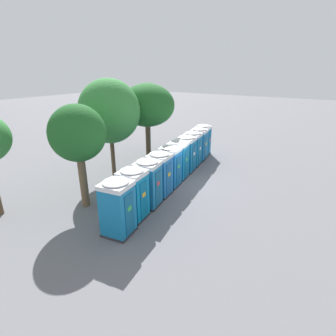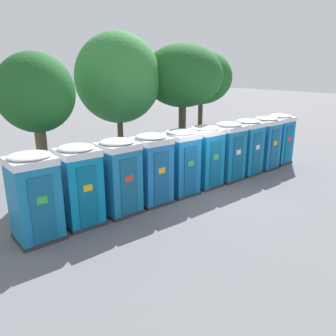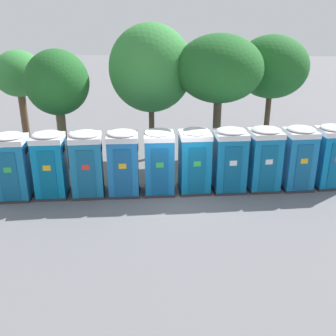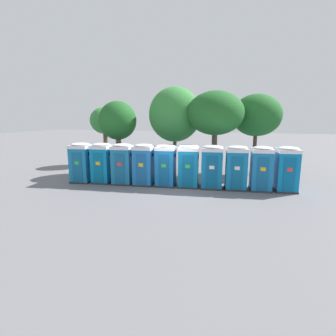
{
  "view_description": "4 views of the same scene",
  "coord_description": "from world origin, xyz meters",
  "views": [
    {
      "loc": [
        -13.22,
        -7.76,
        6.76
      ],
      "look_at": [
        -0.93,
        0.22,
        1.22
      ],
      "focal_mm": 28.0,
      "sensor_mm": 36.0,
      "label": 1
    },
    {
      "loc": [
        -7.45,
        -9.79,
        4.62
      ],
      "look_at": [
        -1.33,
        0.16,
        1.15
      ],
      "focal_mm": 35.0,
      "sensor_mm": 36.0,
      "label": 2
    },
    {
      "loc": [
        0.55,
        -13.93,
        6.47
      ],
      "look_at": [
        -0.39,
        0.3,
        0.99
      ],
      "focal_mm": 42.0,
      "sensor_mm": 36.0,
      "label": 3
    },
    {
      "loc": [
        4.49,
        -14.43,
        4.12
      ],
      "look_at": [
        -0.6,
        0.27,
        1.1
      ],
      "focal_mm": 28.0,
      "sensor_mm": 36.0,
      "label": 4
    }
  ],
  "objects": [
    {
      "name": "street_tree_0",
      "position": [
        -5.26,
        2.57,
        3.84
      ],
      "size": [
        2.71,
        2.71,
        5.28
      ],
      "color": "brown",
      "rests_on": "ground"
    },
    {
      "name": "portapotty_5",
      "position": [
        0.63,
        0.45,
        1.28
      ],
      "size": [
        1.38,
        1.38,
        2.54
      ],
      "color": "#2D2D33",
      "rests_on": "ground"
    },
    {
      "name": "portapotty_2",
      "position": [
        -3.45,
        -0.19,
        1.28
      ],
      "size": [
        1.41,
        1.4,
        2.54
      ],
      "color": "#2D2D33",
      "rests_on": "ground"
    },
    {
      "name": "street_tree_1",
      "position": [
        -1.44,
        4.22,
        4.3
      ],
      "size": [
        3.8,
        3.8,
        6.29
      ],
      "color": "brown",
      "rests_on": "ground"
    },
    {
      "name": "portapotty_3",
      "position": [
        -2.09,
        0.02,
        1.28
      ],
      "size": [
        1.33,
        1.34,
        2.54
      ],
      "color": "#2D2D33",
      "rests_on": "ground"
    },
    {
      "name": "street_tree_2",
      "position": [
        4.23,
        5.59,
        4.25
      ],
      "size": [
        3.48,
        3.48,
        5.75
      ],
      "color": "#4C3826",
      "rests_on": "ground"
    },
    {
      "name": "portapotty_9",
      "position": [
        6.07,
        1.32,
        1.28
      ],
      "size": [
        1.36,
        1.38,
        2.54
      ],
      "color": "#2D2D33",
      "rests_on": "ground"
    },
    {
      "name": "ground_plane",
      "position": [
        0.0,
        0.0,
        0.0
      ],
      "size": [
        120.0,
        120.0,
        0.0
      ],
      "primitive_type": "plane",
      "color": "slate"
    },
    {
      "name": "portapotty_1",
      "position": [
        -4.82,
        -0.35,
        1.28
      ],
      "size": [
        1.32,
        1.35,
        2.54
      ],
      "color": "#2D2D33",
      "rests_on": "ground"
    },
    {
      "name": "street_tree_3",
      "position": [
        1.62,
        3.6,
        4.37
      ],
      "size": [
        3.82,
        3.82,
        5.87
      ],
      "color": "brown",
      "rests_on": "ground"
    },
    {
      "name": "portapotty_6",
      "position": [
        1.99,
        0.62,
        1.28
      ],
      "size": [
        1.41,
        1.38,
        2.54
      ],
      "color": "#2D2D33",
      "rests_on": "ground"
    },
    {
      "name": "portapotty_7",
      "position": [
        3.35,
        0.84,
        1.28
      ],
      "size": [
        1.41,
        1.39,
        2.54
      ],
      "color": "#2D2D33",
      "rests_on": "ground"
    },
    {
      "name": "portapotty_0",
      "position": [
        -6.17,
        -0.64,
        1.28
      ],
      "size": [
        1.4,
        1.38,
        2.54
      ],
      "color": "#2D2D33",
      "rests_on": "ground"
    },
    {
      "name": "portapotty_4",
      "position": [
        -0.73,
        0.22,
        1.28
      ],
      "size": [
        1.3,
        1.33,
        2.54
      ],
      "color": "#2D2D33",
      "rests_on": "ground"
    },
    {
      "name": "portapotty_8",
      "position": [
        4.72,
        1.03,
        1.28
      ],
      "size": [
        1.33,
        1.37,
        2.54
      ],
      "color": "#2D2D33",
      "rests_on": "ground"
    },
    {
      "name": "street_tree_4",
      "position": [
        -8.22,
        5.49,
        3.78
      ],
      "size": [
        2.49,
        2.49,
        4.99
      ],
      "color": "brown",
      "rests_on": "ground"
    }
  ]
}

